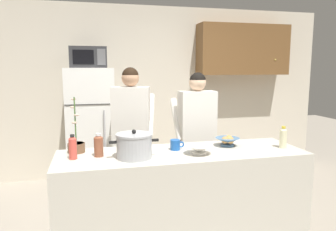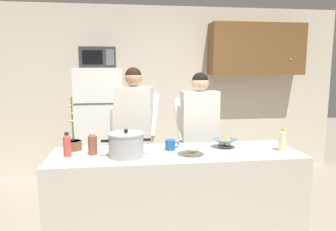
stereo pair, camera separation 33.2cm
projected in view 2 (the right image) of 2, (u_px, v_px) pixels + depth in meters
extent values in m
cube|color=beige|center=(153.00, 91.00, 5.02)|extent=(6.00, 0.12, 2.60)
cube|color=brown|center=(257.00, 49.00, 4.91)|extent=(1.47, 0.34, 0.78)
sphere|color=gold|center=(291.00, 59.00, 4.83)|extent=(0.03, 0.03, 0.03)
cube|color=beige|center=(176.00, 201.00, 2.89)|extent=(2.21, 0.68, 0.92)
cube|color=white|center=(101.00, 127.00, 4.54)|extent=(0.64, 0.64, 1.67)
cube|color=#333333|center=(98.00, 104.00, 4.16)|extent=(0.63, 0.01, 0.01)
cylinder|color=#B2B2B7|center=(112.00, 137.00, 4.23)|extent=(0.02, 0.02, 0.75)
cube|color=#2D2D30|center=(98.00, 58.00, 4.37)|extent=(0.48, 0.36, 0.28)
cube|color=black|center=(92.00, 57.00, 4.18)|extent=(0.26, 0.01, 0.18)
cube|color=#59595B|center=(110.00, 57.00, 4.21)|extent=(0.11, 0.01, 0.21)
cylinder|color=#726656|center=(141.00, 176.00, 3.73)|extent=(0.11, 0.11, 0.81)
cylinder|color=#726656|center=(129.00, 175.00, 3.75)|extent=(0.11, 0.11, 0.81)
cube|color=white|center=(134.00, 115.00, 3.63)|extent=(0.46, 0.31, 0.64)
sphere|color=tan|center=(133.00, 78.00, 3.57)|extent=(0.20, 0.20, 0.20)
sphere|color=black|center=(133.00, 76.00, 3.57)|extent=(0.19, 0.19, 0.19)
cylinder|color=white|center=(154.00, 115.00, 3.73)|extent=(0.18, 0.39, 0.49)
cylinder|color=white|center=(119.00, 114.00, 3.78)|extent=(0.18, 0.39, 0.49)
cylinder|color=black|center=(205.00, 179.00, 3.67)|extent=(0.11, 0.11, 0.79)
cylinder|color=black|center=(193.00, 180.00, 3.64)|extent=(0.11, 0.11, 0.79)
cube|color=white|center=(200.00, 119.00, 3.55)|extent=(0.42, 0.21, 0.62)
sphere|color=beige|center=(200.00, 83.00, 3.49)|extent=(0.19, 0.19, 0.19)
sphere|color=black|center=(200.00, 81.00, 3.49)|extent=(0.18, 0.18, 0.18)
cylinder|color=white|center=(214.00, 119.00, 3.71)|extent=(0.09, 0.37, 0.48)
cylinder|color=white|center=(180.00, 120.00, 3.64)|extent=(0.09, 0.37, 0.48)
cylinder|color=#ADAFB5|center=(126.00, 146.00, 2.67)|extent=(0.29, 0.29, 0.19)
cylinder|color=#ADAFB5|center=(126.00, 134.00, 2.65)|extent=(0.30, 0.30, 0.02)
sphere|color=black|center=(126.00, 131.00, 2.65)|extent=(0.04, 0.04, 0.04)
cube|color=black|center=(105.00, 141.00, 2.64)|extent=(0.06, 0.02, 0.02)
cube|color=black|center=(147.00, 140.00, 2.68)|extent=(0.06, 0.02, 0.02)
cylinder|color=#1E59B2|center=(170.00, 145.00, 2.89)|extent=(0.09, 0.09, 0.10)
torus|color=#1E59B2|center=(176.00, 145.00, 2.90)|extent=(0.06, 0.01, 0.06)
cylinder|color=#4C7299|center=(225.00, 146.00, 2.99)|extent=(0.13, 0.13, 0.02)
cone|color=#4C7299|center=(225.00, 142.00, 2.98)|extent=(0.23, 0.23, 0.06)
sphere|color=tan|center=(222.00, 141.00, 2.95)|extent=(0.07, 0.07, 0.07)
sphere|color=tan|center=(227.00, 140.00, 3.01)|extent=(0.07, 0.07, 0.07)
sphere|color=tan|center=(227.00, 142.00, 2.94)|extent=(0.07, 0.07, 0.07)
cylinder|color=white|center=(192.00, 154.00, 2.73)|extent=(0.13, 0.13, 0.02)
cone|color=white|center=(193.00, 149.00, 2.73)|extent=(0.24, 0.24, 0.06)
cylinder|color=beige|center=(282.00, 142.00, 2.86)|extent=(0.07, 0.07, 0.17)
cone|color=beige|center=(283.00, 131.00, 2.84)|extent=(0.07, 0.07, 0.03)
cylinder|color=gold|center=(283.00, 129.00, 2.84)|extent=(0.04, 0.04, 0.02)
cylinder|color=#D84C3F|center=(67.00, 146.00, 2.68)|extent=(0.06, 0.06, 0.17)
cone|color=#D84C3F|center=(67.00, 135.00, 2.67)|extent=(0.06, 0.06, 0.03)
cylinder|color=#262626|center=(67.00, 134.00, 2.67)|extent=(0.04, 0.04, 0.02)
cylinder|color=brown|center=(93.00, 145.00, 2.74)|extent=(0.08, 0.08, 0.16)
cone|color=brown|center=(92.00, 135.00, 2.72)|extent=(0.08, 0.08, 0.03)
cylinder|color=white|center=(92.00, 133.00, 2.72)|extent=(0.04, 0.04, 0.02)
cylinder|color=brown|center=(73.00, 145.00, 2.89)|extent=(0.15, 0.15, 0.09)
cylinder|color=#38281E|center=(73.00, 141.00, 2.89)|extent=(0.14, 0.14, 0.01)
cylinder|color=#4C7238|center=(72.00, 119.00, 2.86)|extent=(0.01, 0.02, 0.41)
ellipsoid|color=beige|center=(71.00, 121.00, 2.86)|extent=(0.04, 0.03, 0.02)
ellipsoid|color=beige|center=(73.00, 114.00, 2.84)|extent=(0.04, 0.03, 0.02)
ellipsoid|color=beige|center=(70.00, 106.00, 2.85)|extent=(0.04, 0.03, 0.02)
ellipsoid|color=beige|center=(71.00, 98.00, 2.85)|extent=(0.04, 0.03, 0.02)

